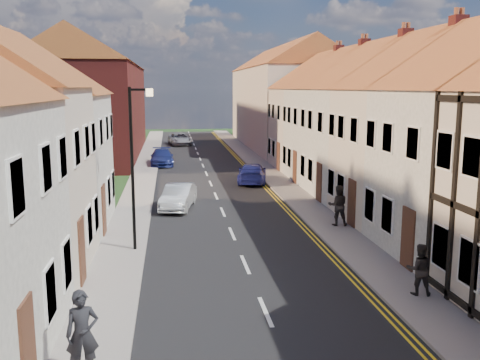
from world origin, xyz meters
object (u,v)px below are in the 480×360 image
object	(u,v)px
car_distant	(180,139)
car_far_b	(252,173)
pedestrian_left	(82,334)
car_mid	(178,197)
car_far	(162,157)
lamppost	(134,159)
pedestrian_right	(419,269)
pedestrian_right_b	(338,205)

from	to	relation	value
car_distant	car_far_b	size ratio (longest dim) A/B	1.05
pedestrian_left	car_far_b	world-z (taller)	pedestrian_left
car_mid	car_far	distance (m)	15.74
car_mid	pedestrian_left	world-z (taller)	pedestrian_left
lamppost	pedestrian_right	world-z (taller)	lamppost
car_mid	car_far_b	size ratio (longest dim) A/B	0.87
car_mid	car_far	world-z (taller)	car_far
car_mid	car_far	bearing A→B (deg)	105.66
car_mid	pedestrian_right_b	size ratio (longest dim) A/B	2.13
car_distant	pedestrian_left	bearing A→B (deg)	-100.95
car_distant	pedestrian_right	xyz separation A→B (m)	(6.11, -43.28, 0.25)
car_far	pedestrian_left	xyz separation A→B (m)	(-1.20, -31.74, 0.42)
lamppost	car_far	distance (m)	23.00
lamppost	pedestrian_right_b	bearing A→B (deg)	15.83
lamppost	car_distant	xyz separation A→B (m)	(2.31, 37.68, -2.90)
car_mid	pedestrian_left	distance (m)	16.19
lamppost	pedestrian_right_b	distance (m)	9.21
pedestrian_left	pedestrian_right_b	world-z (taller)	pedestrian_left
lamppost	car_far_b	size ratio (longest dim) A/B	1.37
car_far	lamppost	bearing A→B (deg)	-92.50
pedestrian_left	car_far_b	xyz separation A→B (m)	(7.09, 22.93, -0.42)
lamppost	car_far_b	bearing A→B (deg)	65.09
car_mid	pedestrian_left	bearing A→B (deg)	-86.11
car_mid	pedestrian_right	distance (m)	14.39
pedestrian_left	pedestrian_right	world-z (taller)	pedestrian_left
car_distant	pedestrian_right	distance (m)	43.70
car_mid	pedestrian_right	size ratio (longest dim) A/B	2.49
car_far	car_far_b	bearing A→B (deg)	-57.20
pedestrian_right	car_far_b	distance (m)	19.69
car_far_b	car_distant	bearing A→B (deg)	-69.60
pedestrian_left	car_far	bearing A→B (deg)	78.32
pedestrian_right	pedestrian_left	bearing A→B (deg)	33.34
car_far_b	pedestrian_right_b	bearing A→B (deg)	110.28
car_mid	car_far	xyz separation A→B (m)	(-1.05, 15.71, 0.00)
car_distant	pedestrian_right_b	bearing A→B (deg)	-87.40
pedestrian_left	pedestrian_right_b	xyz separation A→B (m)	(9.11, 11.35, -0.04)
car_distant	pedestrian_right_b	size ratio (longest dim) A/B	2.56
car_far	pedestrian_right_b	xyz separation A→B (m)	(7.91, -20.39, 0.38)
pedestrian_left	pedestrian_right	distance (m)	9.60
car_far_b	pedestrian_right_b	size ratio (longest dim) A/B	2.45
car_mid	car_far_b	xyz separation A→B (m)	(4.84, 6.90, 0.01)
lamppost	car_mid	bearing A→B (deg)	76.86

